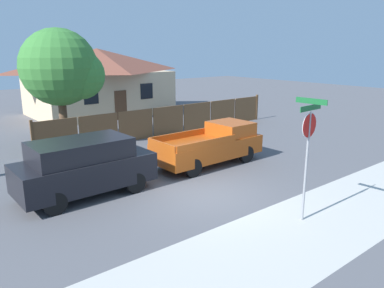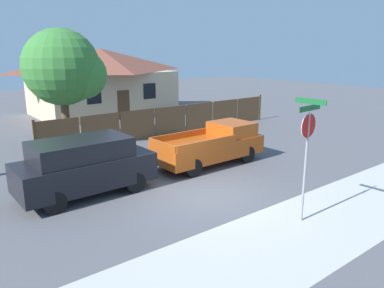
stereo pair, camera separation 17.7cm
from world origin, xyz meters
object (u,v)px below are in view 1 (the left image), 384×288
Objects in this scene: stop_sign at (308,139)px; house at (99,80)px; oak_tree at (64,69)px; orange_pickup at (211,145)px; red_suv at (84,166)px.

house is at bearing 76.18° from stop_sign.
oak_tree is 1.19× the size of orange_pickup.
house reaches higher than red_suv.
orange_pickup is (3.48, -7.00, -2.98)m from oak_tree.
orange_pickup is at bearing 70.53° from stop_sign.
house is 2.28× the size of red_suv.
orange_pickup is at bearing -63.59° from oak_tree.
oak_tree reaches higher than house.
house is at bearing 81.62° from orange_pickup.
house is 16.78m from red_suv.
red_suv is 7.12m from stop_sign.
red_suv is at bearing 121.57° from stop_sign.
stop_sign reaches higher than red_suv.
red_suv is at bearing 179.32° from orange_pickup.
red_suv is (-2.16, -7.00, -2.78)m from oak_tree.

